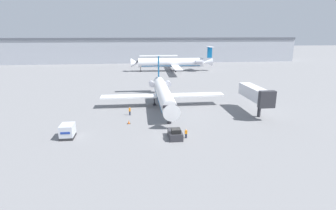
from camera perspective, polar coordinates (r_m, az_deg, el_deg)
ground_plane at (r=44.39m, az=1.49°, el=-7.29°), size 600.00×600.00×0.00m
terminal_building at (r=160.89m, az=-4.91°, el=11.90°), size 180.00×16.80×14.37m
airplane_main at (r=62.45m, az=-1.03°, el=2.63°), size 29.49×31.59×10.93m
pushback_tug at (r=44.36m, az=1.57°, el=-6.31°), size 2.17×3.88×1.92m
luggage_cart at (r=47.39m, az=-21.03°, el=-5.33°), size 2.16×3.00×2.36m
worker_near_tug at (r=44.33m, az=3.94°, el=-6.18°), size 0.40×0.24×1.62m
worker_by_wing at (r=56.75m, az=-8.33°, el=-1.27°), size 0.40×0.26×1.84m
traffic_cone_left at (r=51.75m, az=-8.53°, el=-3.72°), size 0.61×0.61×0.65m
airplane_parked_far_left at (r=121.37m, az=1.00°, el=9.21°), size 37.44×37.37×11.02m
jet_bridge at (r=59.43m, az=18.54°, el=2.31°), size 3.20×11.93×6.19m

